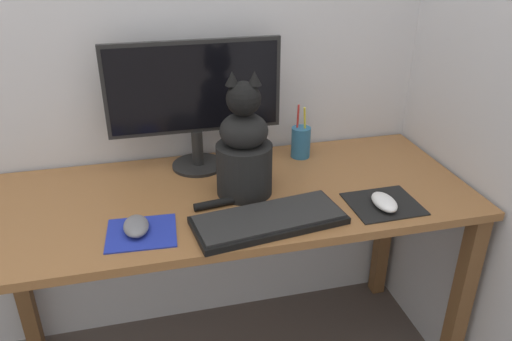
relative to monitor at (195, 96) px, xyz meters
name	(u,v)px	position (x,y,z in m)	size (l,w,h in m)	color
desk	(227,221)	(0.05, -0.20, -0.34)	(1.45, 0.59, 0.70)	brown
monitor	(195,96)	(0.00, 0.00, 0.00)	(0.54, 0.17, 0.41)	black
keyboard	(269,220)	(0.13, -0.39, -0.23)	(0.42, 0.22, 0.02)	black
mousepad_left	(142,233)	(-0.20, -0.36, -0.24)	(0.19, 0.17, 0.00)	#1E2D9E
mousepad_right	(383,204)	(0.48, -0.37, -0.24)	(0.20, 0.18, 0.00)	black
computer_mouse_left	(136,226)	(-0.21, -0.35, -0.22)	(0.06, 0.10, 0.03)	slate
computer_mouse_right	(384,202)	(0.47, -0.39, -0.22)	(0.06, 0.11, 0.03)	white
cat	(244,150)	(0.11, -0.21, -0.10)	(0.26, 0.19, 0.37)	black
pen_cup	(301,142)	(0.35, 0.00, -0.18)	(0.06, 0.06, 0.18)	#286089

